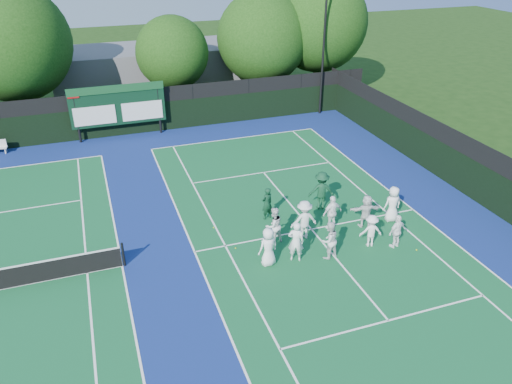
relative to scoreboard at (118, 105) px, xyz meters
name	(u,v)px	position (x,y,z in m)	size (l,w,h in m)	color
ground	(321,241)	(7.01, -15.59, -2.19)	(120.00, 120.00, 0.00)	#18350E
court_apron	(183,254)	(1.01, -14.59, -2.19)	(34.00, 32.00, 0.01)	navy
near_court	(311,229)	(7.01, -14.59, -2.18)	(11.05, 23.85, 0.01)	#11552B
back_fence	(134,114)	(1.01, 0.41, -0.83)	(34.00, 0.08, 3.00)	black
divider_fence_right	(477,175)	(16.01, -14.59, -0.83)	(0.08, 32.00, 3.00)	black
scoreboard	(118,105)	(0.00, 0.00, 0.00)	(6.00, 0.21, 3.55)	black
clubhouse	(171,71)	(5.01, 8.41, -0.19)	(18.00, 6.00, 4.00)	slate
light_pole_right	(325,26)	(14.51, 0.11, 4.11)	(1.20, 0.30, 10.12)	black
tree_b	(15,45)	(-5.67, 3.99, 3.39)	(7.53, 7.53, 9.55)	black
tree_c	(174,54)	(4.61, 3.99, 2.08)	(5.19, 5.19, 7.01)	black
tree_d	(264,40)	(11.46, 3.99, 2.66)	(6.81, 6.81, 8.44)	black
tree_e	(320,25)	(16.06, 3.99, 3.47)	(7.42, 7.42, 9.56)	black
tennis_ball_0	(236,248)	(3.26, -14.93, -2.16)	(0.07, 0.07, 0.07)	#ABCA17
tennis_ball_1	(307,202)	(7.86, -12.23, -2.16)	(0.07, 0.07, 0.07)	#ABCA17
tennis_ball_2	(417,250)	(10.55, -17.63, -2.16)	(0.07, 0.07, 0.07)	#ABCA17
tennis_ball_3	(214,227)	(2.80, -12.99, -2.16)	(0.07, 0.07, 0.07)	#ABCA17
player_front_0	(268,247)	(4.18, -16.44, -1.33)	(0.84, 0.54, 1.71)	white
player_front_1	(296,242)	(5.37, -16.52, -1.28)	(0.66, 0.43, 1.81)	white
player_front_2	(329,240)	(6.74, -16.79, -1.35)	(0.82, 0.64, 1.69)	silver
player_front_3	(371,231)	(8.84, -16.60, -1.44)	(0.97, 0.56, 1.50)	white
player_front_4	(397,231)	(9.83, -17.06, -1.40)	(0.92, 0.38, 1.57)	white
player_back_0	(274,225)	(4.99, -14.97, -1.34)	(0.83, 0.65, 1.71)	silver
player_back_1	(304,220)	(6.38, -15.08, -1.27)	(1.19, 0.68, 1.84)	silver
player_back_2	(332,213)	(7.89, -14.81, -1.35)	(0.99, 0.41, 1.69)	white
player_back_3	(366,211)	(9.47, -15.12, -1.39)	(1.48, 0.47, 1.60)	silver
player_back_4	(393,204)	(10.88, -15.08, -1.31)	(0.86, 0.56, 1.77)	white
coach_left	(267,204)	(5.42, -12.98, -1.38)	(0.59, 0.39, 1.62)	#0E331E
coach_right	(321,190)	(8.27, -12.91, -1.22)	(1.26, 0.72, 1.95)	#0F3A22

